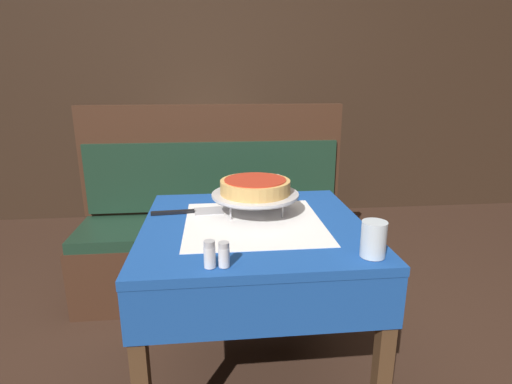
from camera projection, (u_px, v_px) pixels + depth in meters
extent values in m
plane|color=#382319|center=(254.00, 383.00, 1.69)|extent=(14.00, 14.00, 0.00)
cube|color=#194799|center=(254.00, 227.00, 1.49)|extent=(0.82, 0.82, 0.03)
cube|color=white|center=(254.00, 223.00, 1.49)|extent=(0.51, 0.51, 0.00)
cube|color=#194799|center=(254.00, 252.00, 1.52)|extent=(0.82, 0.82, 0.17)
cube|color=#4C331E|center=(382.00, 370.00, 1.27)|extent=(0.05, 0.05, 0.69)
cube|color=#4C331E|center=(169.00, 272.00, 1.91)|extent=(0.05, 0.05, 0.69)
cube|color=#4C331E|center=(321.00, 265.00, 1.99)|extent=(0.05, 0.05, 0.69)
cube|color=beige|center=(206.00, 147.00, 3.14)|extent=(0.75, 0.75, 0.03)
cube|color=white|center=(206.00, 145.00, 3.14)|extent=(0.46, 0.46, 0.00)
cube|color=beige|center=(206.00, 158.00, 3.17)|extent=(0.75, 0.75, 0.15)
cube|color=#4C331E|center=(160.00, 206.00, 2.89)|extent=(0.05, 0.05, 0.70)
cube|color=#4C331E|center=(253.00, 203.00, 2.95)|extent=(0.05, 0.05, 0.70)
cube|color=#4C331E|center=(170.00, 182.00, 3.54)|extent=(0.05, 0.05, 0.70)
cube|color=#4C331E|center=(246.00, 180.00, 3.60)|extent=(0.05, 0.05, 0.70)
cube|color=#3D2316|center=(216.00, 262.00, 2.36)|extent=(1.55, 0.49, 0.38)
cube|color=#193323|center=(215.00, 227.00, 2.30)|extent=(1.52, 0.48, 0.06)
cube|color=#3D2316|center=(213.00, 159.00, 2.41)|extent=(1.55, 0.06, 0.65)
cube|color=#193323|center=(214.00, 177.00, 2.39)|extent=(1.49, 0.02, 0.42)
cube|color=black|center=(229.00, 83.00, 3.52)|extent=(6.00, 0.04, 2.40)
cylinder|color=#ADADB2|center=(252.00, 197.00, 1.69)|extent=(0.01, 0.01, 0.07)
cylinder|color=#ADADB2|center=(231.00, 211.00, 1.51)|extent=(0.01, 0.01, 0.07)
cylinder|color=#ADADB2|center=(283.00, 209.00, 1.53)|extent=(0.01, 0.01, 0.07)
cylinder|color=#ADADB2|center=(255.00, 198.00, 1.57)|extent=(0.23, 0.23, 0.01)
cylinder|color=silver|center=(255.00, 196.00, 1.56)|extent=(0.33, 0.33, 0.01)
cylinder|color=silver|center=(255.00, 194.00, 1.56)|extent=(0.34, 0.34, 0.01)
cylinder|color=tan|center=(255.00, 187.00, 1.55)|extent=(0.27, 0.27, 0.05)
cylinder|color=red|center=(255.00, 180.00, 1.55)|extent=(0.24, 0.24, 0.01)
cube|color=#BCBCC1|center=(209.00, 211.00, 1.61)|extent=(0.12, 0.11, 0.00)
cube|color=black|center=(173.00, 212.00, 1.58)|extent=(0.17, 0.03, 0.01)
cylinder|color=silver|center=(374.00, 239.00, 1.19)|extent=(0.08, 0.08, 0.11)
cylinder|color=silver|center=(210.00, 257.00, 1.13)|extent=(0.03, 0.03, 0.06)
cylinder|color=#B7B7BC|center=(209.00, 244.00, 1.12)|extent=(0.03, 0.03, 0.02)
cylinder|color=silver|center=(224.00, 257.00, 1.13)|extent=(0.03, 0.03, 0.06)
cylinder|color=#B7B7BC|center=(224.00, 245.00, 1.12)|extent=(0.03, 0.03, 0.02)
cube|color=#B2B2B7|center=(269.00, 185.00, 1.84)|extent=(0.10, 0.05, 0.09)
cube|color=black|center=(207.00, 143.00, 3.15)|extent=(0.13, 0.13, 0.03)
cylinder|color=black|center=(207.00, 133.00, 3.13)|extent=(0.01, 0.01, 0.13)
cylinder|color=white|center=(207.00, 134.00, 3.17)|extent=(0.04, 0.04, 0.10)
cylinder|color=red|center=(203.00, 135.00, 3.11)|extent=(0.04, 0.04, 0.10)
cylinder|color=gold|center=(211.00, 135.00, 3.12)|extent=(0.04, 0.04, 0.10)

